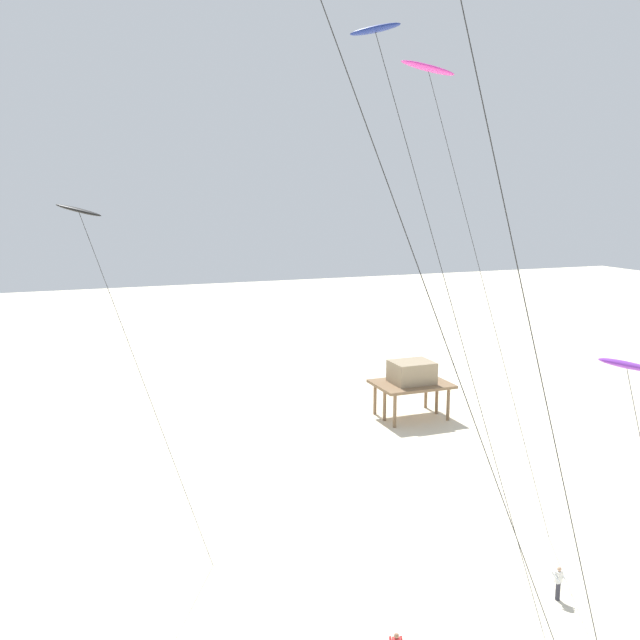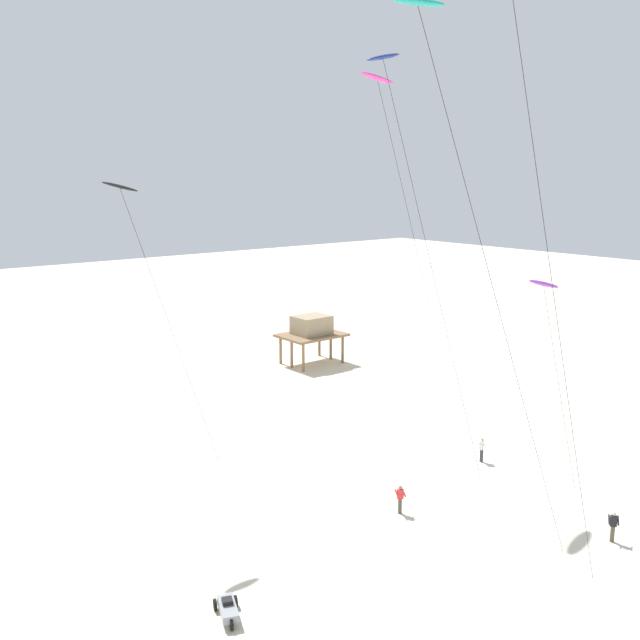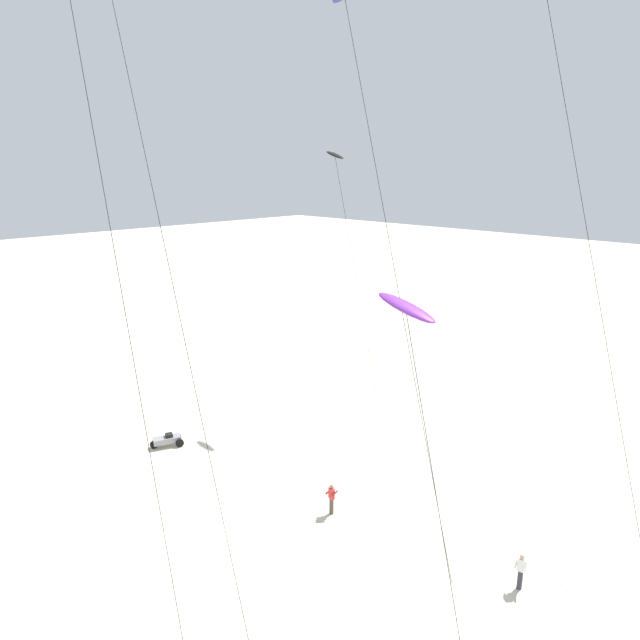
{
  "view_description": "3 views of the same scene",
  "coord_description": "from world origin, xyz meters",
  "px_view_note": "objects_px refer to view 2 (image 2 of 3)",
  "views": [
    {
      "loc": [
        -8.17,
        -16.23,
        18.71
      ],
      "look_at": [
        1.04,
        7.76,
        14.06
      ],
      "focal_mm": 38.62,
      "sensor_mm": 36.0,
      "label": 1
    },
    {
      "loc": [
        -22.77,
        -19.69,
        18.66
      ],
      "look_at": [
        -0.26,
        8.16,
        11.2
      ],
      "focal_mm": 39.07,
      "sensor_mm": 36.0,
      "label": 2
    },
    {
      "loc": [
        20.85,
        -13.02,
        17.35
      ],
      "look_at": [
        1.97,
        6.25,
        9.96
      ],
      "focal_mm": 31.7,
      "sensor_mm": 36.0,
      "label": 3
    }
  ],
  "objects_px": {
    "kite_navy": "(387,74)",
    "beach_buggy": "(228,609)",
    "kite_magenta": "(378,83)",
    "kite_flyer_middle": "(482,449)",
    "kite_flyer_furthest": "(400,499)",
    "stilt_house": "(312,329)",
    "kite_flyer_nearest": "(613,526)",
    "kite_purple": "(544,286)",
    "kite_black": "(123,195)",
    "kite_teal": "(423,21)"
  },
  "relations": [
    {
      "from": "kite_magenta",
      "to": "beach_buggy",
      "type": "height_order",
      "value": "kite_magenta"
    },
    {
      "from": "kite_magenta",
      "to": "stilt_house",
      "type": "relative_size",
      "value": 3.97
    },
    {
      "from": "kite_black",
      "to": "kite_flyer_middle",
      "type": "height_order",
      "value": "kite_black"
    },
    {
      "from": "kite_navy",
      "to": "beach_buggy",
      "type": "relative_size",
      "value": 11.71
    },
    {
      "from": "kite_flyer_nearest",
      "to": "beach_buggy",
      "type": "relative_size",
      "value": 0.79
    },
    {
      "from": "kite_teal",
      "to": "kite_flyer_middle",
      "type": "height_order",
      "value": "kite_teal"
    },
    {
      "from": "beach_buggy",
      "to": "kite_black",
      "type": "bearing_deg",
      "value": 81.06
    },
    {
      "from": "kite_magenta",
      "to": "kite_navy",
      "type": "xyz_separation_m",
      "value": [
        -5.73,
        -6.65,
        -0.68
      ]
    },
    {
      "from": "kite_black",
      "to": "kite_teal",
      "type": "bearing_deg",
      "value": -76.75
    },
    {
      "from": "kite_flyer_furthest",
      "to": "kite_purple",
      "type": "bearing_deg",
      "value": -28.92
    },
    {
      "from": "kite_magenta",
      "to": "kite_navy",
      "type": "distance_m",
      "value": 8.81
    },
    {
      "from": "kite_flyer_middle",
      "to": "kite_navy",
      "type": "bearing_deg",
      "value": -177.54
    },
    {
      "from": "kite_flyer_middle",
      "to": "kite_teal",
      "type": "bearing_deg",
      "value": -152.26
    },
    {
      "from": "kite_magenta",
      "to": "kite_teal",
      "type": "bearing_deg",
      "value": -128.63
    },
    {
      "from": "kite_teal",
      "to": "beach_buggy",
      "type": "bearing_deg",
      "value": 144.68
    },
    {
      "from": "kite_navy",
      "to": "kite_purple",
      "type": "xyz_separation_m",
      "value": [
        7.29,
        -5.07,
        -10.92
      ]
    },
    {
      "from": "kite_flyer_middle",
      "to": "kite_flyer_furthest",
      "type": "relative_size",
      "value": 1.0
    },
    {
      "from": "kite_flyer_nearest",
      "to": "stilt_house",
      "type": "height_order",
      "value": "stilt_house"
    },
    {
      "from": "kite_magenta",
      "to": "kite_flyer_nearest",
      "type": "distance_m",
      "value": 29.01
    },
    {
      "from": "kite_navy",
      "to": "kite_purple",
      "type": "bearing_deg",
      "value": -34.81
    },
    {
      "from": "kite_magenta",
      "to": "kite_purple",
      "type": "xyz_separation_m",
      "value": [
        1.55,
        -11.71,
        -11.6
      ]
    },
    {
      "from": "kite_navy",
      "to": "kite_flyer_middle",
      "type": "relative_size",
      "value": 14.83
    },
    {
      "from": "kite_flyer_middle",
      "to": "beach_buggy",
      "type": "distance_m",
      "value": 22.2
    },
    {
      "from": "kite_flyer_furthest",
      "to": "stilt_house",
      "type": "relative_size",
      "value": 0.27
    },
    {
      "from": "kite_black",
      "to": "kite_flyer_middle",
      "type": "distance_m",
      "value": 27.64
    },
    {
      "from": "kite_magenta",
      "to": "kite_purple",
      "type": "relative_size",
      "value": 1.88
    },
    {
      "from": "kite_teal",
      "to": "kite_flyer_furthest",
      "type": "distance_m",
      "value": 24.99
    },
    {
      "from": "kite_flyer_nearest",
      "to": "kite_black",
      "type": "bearing_deg",
      "value": 129.24
    },
    {
      "from": "kite_purple",
      "to": "stilt_house",
      "type": "bearing_deg",
      "value": 74.21
    },
    {
      "from": "kite_black",
      "to": "kite_flyer_furthest",
      "type": "height_order",
      "value": "kite_black"
    },
    {
      "from": "kite_teal",
      "to": "kite_purple",
      "type": "distance_m",
      "value": 17.59
    },
    {
      "from": "kite_teal",
      "to": "kite_flyer_middle",
      "type": "distance_m",
      "value": 29.21
    },
    {
      "from": "kite_flyer_furthest",
      "to": "kite_magenta",
      "type": "bearing_deg",
      "value": 56.08
    },
    {
      "from": "kite_magenta",
      "to": "kite_flyer_middle",
      "type": "xyz_separation_m",
      "value": [
        4.05,
        -6.23,
        -23.46
      ]
    },
    {
      "from": "kite_black",
      "to": "stilt_house",
      "type": "relative_size",
      "value": 2.93
    },
    {
      "from": "kite_magenta",
      "to": "kite_flyer_middle",
      "type": "distance_m",
      "value": 24.61
    },
    {
      "from": "kite_purple",
      "to": "kite_flyer_furthest",
      "type": "relative_size",
      "value": 7.95
    },
    {
      "from": "stilt_house",
      "to": "kite_magenta",
      "type": "bearing_deg",
      "value": -117.6
    },
    {
      "from": "kite_magenta",
      "to": "stilt_house",
      "type": "distance_m",
      "value": 30.91
    },
    {
      "from": "kite_flyer_nearest",
      "to": "kite_flyer_furthest",
      "type": "xyz_separation_m",
      "value": [
        -6.35,
        9.13,
        0.0
      ]
    },
    {
      "from": "kite_flyer_middle",
      "to": "beach_buggy",
      "type": "relative_size",
      "value": 0.79
    },
    {
      "from": "kite_flyer_nearest",
      "to": "kite_flyer_furthest",
      "type": "height_order",
      "value": "same"
    },
    {
      "from": "kite_teal",
      "to": "kite_flyer_nearest",
      "type": "distance_m",
      "value": 26.61
    },
    {
      "from": "kite_navy",
      "to": "kite_purple",
      "type": "height_order",
      "value": "kite_navy"
    },
    {
      "from": "kite_teal",
      "to": "kite_purple",
      "type": "height_order",
      "value": "kite_teal"
    },
    {
      "from": "kite_flyer_middle",
      "to": "stilt_house",
      "type": "height_order",
      "value": "stilt_house"
    },
    {
      "from": "kite_flyer_nearest",
      "to": "stilt_house",
      "type": "bearing_deg",
      "value": 75.61
    },
    {
      "from": "kite_purple",
      "to": "kite_flyer_middle",
      "type": "height_order",
      "value": "kite_purple"
    },
    {
      "from": "kite_navy",
      "to": "kite_flyer_furthest",
      "type": "xyz_separation_m",
      "value": [
        0.41,
        -1.27,
        -22.78
      ]
    },
    {
      "from": "kite_flyer_furthest",
      "to": "kite_flyer_nearest",
      "type": "bearing_deg",
      "value": -55.17
    }
  ]
}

